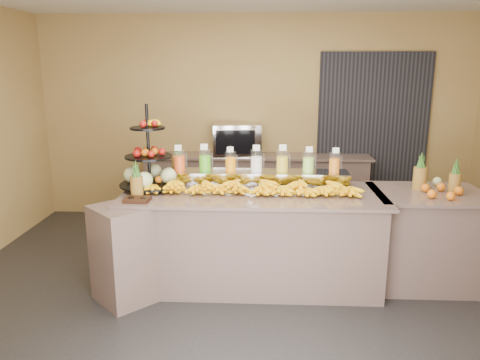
# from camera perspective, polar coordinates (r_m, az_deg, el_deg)

# --- Properties ---
(ground) EXTENTS (6.00, 6.00, 0.00)m
(ground) POSITION_cam_1_polar(r_m,az_deg,el_deg) (4.55, 1.44, -13.94)
(ground) COLOR black
(ground) RESTS_ON ground
(room_envelope) EXTENTS (6.04, 5.02, 2.82)m
(room_envelope) POSITION_cam_1_polar(r_m,az_deg,el_deg) (4.82, 4.06, 10.87)
(room_envelope) COLOR olive
(room_envelope) RESTS_ON ground
(buffet_counter) EXTENTS (2.75, 1.25, 0.93)m
(buffet_counter) POSITION_cam_1_polar(r_m,az_deg,el_deg) (4.60, 0.10, -7.26)
(buffet_counter) COLOR gray
(buffet_counter) RESTS_ON ground
(right_counter) EXTENTS (1.08, 0.88, 0.93)m
(right_counter) POSITION_cam_1_polar(r_m,az_deg,el_deg) (5.00, 21.61, -6.52)
(right_counter) COLOR gray
(right_counter) RESTS_ON ground
(back_ledge) EXTENTS (3.10, 0.55, 0.93)m
(back_ledge) POSITION_cam_1_polar(r_m,az_deg,el_deg) (6.49, 1.93, -0.96)
(back_ledge) COLOR gray
(back_ledge) RESTS_ON ground
(pitcher_tray) EXTENTS (1.85, 0.30, 0.15)m
(pitcher_tray) POSITION_cam_1_polar(r_m,az_deg,el_deg) (4.74, 1.99, 0.20)
(pitcher_tray) COLOR gray
(pitcher_tray) RESTS_ON buffet_counter
(juice_pitcher_orange_a) EXTENTS (0.12, 0.12, 0.28)m
(juice_pitcher_orange_a) POSITION_cam_1_polar(r_m,az_deg,el_deg) (4.78, -7.39, 2.29)
(juice_pitcher_orange_a) COLOR silver
(juice_pitcher_orange_a) RESTS_ON pitcher_tray
(juice_pitcher_green) EXTENTS (0.12, 0.13, 0.29)m
(juice_pitcher_green) POSITION_cam_1_polar(r_m,az_deg,el_deg) (4.74, -4.29, 2.32)
(juice_pitcher_green) COLOR silver
(juice_pitcher_green) RESTS_ON pitcher_tray
(juice_pitcher_orange_b) EXTENTS (0.11, 0.11, 0.26)m
(juice_pitcher_orange_b) POSITION_cam_1_polar(r_m,az_deg,el_deg) (4.72, -1.15, 2.18)
(juice_pitcher_orange_b) COLOR silver
(juice_pitcher_orange_b) RESTS_ON pitcher_tray
(juice_pitcher_milk) EXTENTS (0.12, 0.12, 0.29)m
(juice_pitcher_milk) POSITION_cam_1_polar(r_m,az_deg,el_deg) (4.71, 2.01, 2.24)
(juice_pitcher_milk) COLOR silver
(juice_pitcher_milk) RESTS_ON pitcher_tray
(juice_pitcher_lemon) EXTENTS (0.12, 0.13, 0.29)m
(juice_pitcher_lemon) POSITION_cam_1_polar(r_m,az_deg,el_deg) (4.71, 5.18, 2.23)
(juice_pitcher_lemon) COLOR silver
(juice_pitcher_lemon) RESTS_ON pitcher_tray
(juice_pitcher_lime) EXTENTS (0.11, 0.12, 0.28)m
(juice_pitcher_lime) POSITION_cam_1_polar(r_m,az_deg,el_deg) (4.73, 8.33, 2.11)
(juice_pitcher_lime) COLOR silver
(juice_pitcher_lime) RESTS_ON pitcher_tray
(juice_pitcher_orange_c) EXTENTS (0.11, 0.11, 0.26)m
(juice_pitcher_orange_c) POSITION_cam_1_polar(r_m,az_deg,el_deg) (4.76, 11.44, 2.02)
(juice_pitcher_orange_c) COLOR silver
(juice_pitcher_orange_c) RESTS_ON pitcher_tray
(banana_heap) EXTENTS (2.12, 0.19, 0.18)m
(banana_heap) POSITION_cam_1_polar(r_m,az_deg,el_deg) (4.45, 1.29, -0.70)
(banana_heap) COLOR yellow
(banana_heap) RESTS_ON buffet_counter
(fruit_stand) EXTENTS (0.75, 0.75, 0.83)m
(fruit_stand) POSITION_cam_1_polar(r_m,az_deg,el_deg) (4.67, -10.55, 1.50)
(fruit_stand) COLOR black
(fruit_stand) RESTS_ON buffet_counter
(condiment_caddy) EXTENTS (0.23, 0.18, 0.03)m
(condiment_caddy) POSITION_cam_1_polar(r_m,az_deg,el_deg) (4.30, -12.42, -2.34)
(condiment_caddy) COLOR black
(condiment_caddy) RESTS_ON buffet_counter
(pineapple_left_a) EXTENTS (0.12, 0.12, 0.36)m
(pineapple_left_a) POSITION_cam_1_polar(r_m,az_deg,el_deg) (4.41, -12.50, -0.44)
(pineapple_left_a) COLOR brown
(pineapple_left_a) RESTS_ON buffet_counter
(pineapple_left_b) EXTENTS (0.14, 0.14, 0.42)m
(pineapple_left_b) POSITION_cam_1_polar(r_m,az_deg,el_deg) (5.01, -7.53, 1.78)
(pineapple_left_b) COLOR brown
(pineapple_left_b) RESTS_ON buffet_counter
(right_fruit_pile) EXTENTS (0.42, 0.40, 0.22)m
(right_fruit_pile) POSITION_cam_1_polar(r_m,az_deg,el_deg) (4.85, 23.00, -0.67)
(right_fruit_pile) COLOR brown
(right_fruit_pile) RESTS_ON right_counter
(oven_warmer) EXTENTS (0.69, 0.52, 0.43)m
(oven_warmer) POSITION_cam_1_polar(r_m,az_deg,el_deg) (6.37, -0.45, 4.97)
(oven_warmer) COLOR gray
(oven_warmer) RESTS_ON back_ledge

